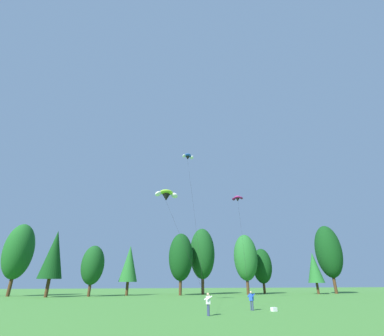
% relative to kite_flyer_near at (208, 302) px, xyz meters
% --- Properties ---
extents(treeline_tree_b, '(5.44, 5.44, 13.47)m').
position_rel_kite_flyer_near_xyz_m(treeline_tree_b, '(-28.42, 37.72, 7.16)').
color(treeline_tree_b, '#472D19').
rests_on(treeline_tree_b, ground_plane).
extents(treeline_tree_c, '(4.16, 4.16, 11.62)m').
position_rel_kite_flyer_near_xyz_m(treeline_tree_c, '(-20.64, 33.02, 6.28)').
color(treeline_tree_c, '#472D19').
rests_on(treeline_tree_c, ground_plane).
extents(treeline_tree_d, '(4.27, 4.27, 9.14)m').
position_rel_kite_flyer_near_xyz_m(treeline_tree_d, '(-13.58, 34.09, 4.53)').
color(treeline_tree_d, '#472D19').
rests_on(treeline_tree_d, ground_plane).
extents(treeline_tree_e, '(3.72, 3.72, 9.64)m').
position_rel_kite_flyer_near_xyz_m(treeline_tree_e, '(-6.72, 36.64, 5.04)').
color(treeline_tree_e, '#472D19').
rests_on(treeline_tree_e, ground_plane).
extents(treeline_tree_f, '(5.12, 5.12, 12.31)m').
position_rel_kite_flyer_near_xyz_m(treeline_tree_f, '(3.92, 35.34, 6.45)').
color(treeline_tree_f, '#472D19').
rests_on(treeline_tree_f, ground_plane).
extents(treeline_tree_g, '(5.60, 5.60, 14.09)m').
position_rel_kite_flyer_near_xyz_m(treeline_tree_g, '(9.38, 38.15, 7.53)').
color(treeline_tree_g, '#472D19').
rests_on(treeline_tree_g, ground_plane).
extents(treeline_tree_h, '(5.17, 5.17, 12.50)m').
position_rel_kite_flyer_near_xyz_m(treeline_tree_h, '(18.60, 35.13, 6.57)').
color(treeline_tree_h, '#472D19').
rests_on(treeline_tree_h, ground_plane).
extents(treeline_tree_i, '(4.47, 4.47, 9.90)m').
position_rel_kite_flyer_near_xyz_m(treeline_tree_i, '(24.10, 38.58, 5.00)').
color(treeline_tree_i, '#472D19').
rests_on(treeline_tree_i, ground_plane).
extents(treeline_tree_j, '(3.55, 3.55, 8.85)m').
position_rel_kite_flyer_near_xyz_m(treeline_tree_j, '(35.08, 34.53, 4.54)').
color(treeline_tree_j, '#472D19').
rests_on(treeline_tree_j, ground_plane).
extents(treeline_tree_k, '(5.99, 5.99, 15.53)m').
position_rel_kite_flyer_near_xyz_m(treeline_tree_k, '(40.60, 35.68, 8.41)').
color(treeline_tree_k, '#472D19').
rests_on(treeline_tree_k, ground_plane).
extents(kite_flyer_near, '(0.60, 0.63, 1.69)m').
position_rel_kite_flyer_near_xyz_m(kite_flyer_near, '(0.00, 0.00, 0.00)').
color(kite_flyer_near, navy).
rests_on(kite_flyer_near, ground_plane).
extents(kite_flyer_mid, '(0.75, 0.76, 1.69)m').
position_rel_kite_flyer_near_xyz_m(kite_flyer_mid, '(5.28, 3.38, 0.00)').
color(kite_flyer_mid, navy).
rests_on(kite_flyer_mid, ground_plane).
extents(parafoil_kite_high_lime_white, '(3.69, 15.46, 13.74)m').
position_rel_kite_flyer_near_xyz_m(parafoil_kite_high_lime_white, '(-2.09, 14.63, 13.49)').
color(parafoil_kite_high_lime_white, '#93D633').
extents(parafoil_kite_mid_magenta, '(7.20, 17.23, 15.08)m').
position_rel_kite_flyer_near_xyz_m(parafoil_kite_mid_magenta, '(11.21, 19.47, 15.16)').
color(parafoil_kite_mid_magenta, '#D12893').
extents(parafoil_kite_far_blue_white, '(3.33, 18.58, 21.72)m').
position_rel_kite_flyer_near_xyz_m(parafoil_kite_far_blue_white, '(1.81, 17.90, 21.72)').
color(parafoil_kite_far_blue_white, blue).
extents(picnic_cooler, '(0.60, 0.48, 0.34)m').
position_rel_kite_flyer_near_xyz_m(picnic_cooler, '(6.91, 2.17, -0.83)').
color(picnic_cooler, white).
rests_on(picnic_cooler, ground_plane).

